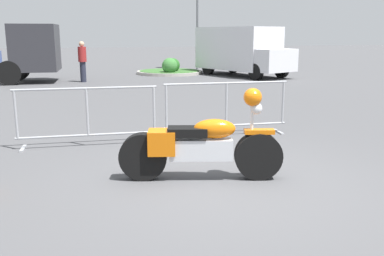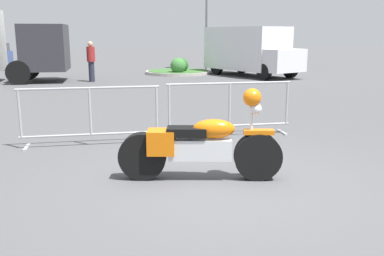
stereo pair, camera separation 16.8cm
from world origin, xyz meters
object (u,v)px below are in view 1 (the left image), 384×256
object	(u,v)px
motorcycle	(201,145)
street_lamp	(197,2)
delivery_van	(241,50)
pedestrian	(82,60)
crowd_barrier_far	(226,108)
crowd_barrier_near	(87,116)

from	to	relation	value
motorcycle	street_lamp	bearing A→B (deg)	88.53
delivery_van	pedestrian	size ratio (longest dim) A/B	3.17
delivery_van	pedestrian	xyz separation A→B (m)	(-7.46, -0.51, -0.32)
crowd_barrier_far	delivery_van	bearing A→B (deg)	64.47
motorcycle	street_lamp	size ratio (longest dim) A/B	0.39
delivery_van	street_lamp	size ratio (longest dim) A/B	0.94
crowd_barrier_near	pedestrian	size ratio (longest dim) A/B	1.48
motorcycle	delivery_van	size ratio (longest dim) A/B	0.41
street_lamp	pedestrian	bearing A→B (deg)	-144.39
motorcycle	pedestrian	bearing A→B (deg)	109.94
crowd_barrier_far	street_lamp	xyz separation A→B (m)	(4.65, 15.64, 3.15)
pedestrian	street_lamp	bearing A→B (deg)	107.44
pedestrian	street_lamp	distance (m)	8.68
crowd_barrier_near	pedestrian	world-z (taller)	pedestrian
crowd_barrier_far	delivery_van	distance (m)	12.61
crowd_barrier_near	street_lamp	world-z (taller)	street_lamp
delivery_van	pedestrian	world-z (taller)	delivery_van
crowd_barrier_far	street_lamp	distance (m)	16.62
pedestrian	crowd_barrier_near	bearing A→B (deg)	-21.64
crowd_barrier_far	street_lamp	size ratio (longest dim) A/B	0.44
motorcycle	crowd_barrier_near	xyz separation A→B (m)	(-1.34, 2.35, 0.07)
motorcycle	crowd_barrier_far	world-z (taller)	motorcycle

